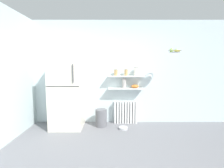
{
  "coord_description": "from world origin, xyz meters",
  "views": [
    {
      "loc": [
        -0.22,
        -2.28,
        1.48
      ],
      "look_at": [
        -0.21,
        1.6,
        1.05
      ],
      "focal_mm": 26.89,
      "sensor_mm": 36.0,
      "label": 1
    }
  ],
  "objects_px": {
    "vase": "(124,83)",
    "refrigerator": "(66,92)",
    "radiator": "(125,112)",
    "trash_bin": "(101,118)",
    "storage_jar_0": "(115,73)",
    "hanging_fruit_basket": "(174,51)",
    "storage_jar_2": "(136,72)",
    "storage_jar_1": "(125,72)",
    "pet_food_bowl": "(123,128)",
    "shelf_bowl": "(134,86)"
  },
  "relations": [
    {
      "from": "storage_jar_0",
      "to": "hanging_fruit_basket",
      "type": "height_order",
      "value": "hanging_fruit_basket"
    },
    {
      "from": "storage_jar_2",
      "to": "vase",
      "type": "height_order",
      "value": "storage_jar_2"
    },
    {
      "from": "refrigerator",
      "to": "storage_jar_2",
      "type": "bearing_deg",
      "value": 8.16
    },
    {
      "from": "storage_jar_2",
      "to": "pet_food_bowl",
      "type": "bearing_deg",
      "value": -130.83
    },
    {
      "from": "trash_bin",
      "to": "pet_food_bowl",
      "type": "height_order",
      "value": "trash_bin"
    },
    {
      "from": "radiator",
      "to": "vase",
      "type": "height_order",
      "value": "vase"
    },
    {
      "from": "radiator",
      "to": "storage_jar_0",
      "type": "distance_m",
      "value": 1.05
    },
    {
      "from": "vase",
      "to": "hanging_fruit_basket",
      "type": "bearing_deg",
      "value": -21.11
    },
    {
      "from": "storage_jar_1",
      "to": "storage_jar_2",
      "type": "relative_size",
      "value": 0.8
    },
    {
      "from": "storage_jar_0",
      "to": "hanging_fruit_basket",
      "type": "xyz_separation_m",
      "value": [
        1.28,
        -0.41,
        0.5
      ]
    },
    {
      "from": "refrigerator",
      "to": "shelf_bowl",
      "type": "height_order",
      "value": "refrigerator"
    },
    {
      "from": "storage_jar_1",
      "to": "hanging_fruit_basket",
      "type": "xyz_separation_m",
      "value": [
        1.03,
        -0.41,
        0.49
      ]
    },
    {
      "from": "refrigerator",
      "to": "pet_food_bowl",
      "type": "relative_size",
      "value": 7.99
    },
    {
      "from": "refrigerator",
      "to": "vase",
      "type": "bearing_deg",
      "value": 9.89
    },
    {
      "from": "storage_jar_1",
      "to": "vase",
      "type": "relative_size",
      "value": 0.68
    },
    {
      "from": "storage_jar_2",
      "to": "storage_jar_0",
      "type": "bearing_deg",
      "value": 180.0
    },
    {
      "from": "storage_jar_0",
      "to": "hanging_fruit_basket",
      "type": "distance_m",
      "value": 1.44
    },
    {
      "from": "pet_food_bowl",
      "to": "hanging_fruit_basket",
      "type": "bearing_deg",
      "value": -1.08
    },
    {
      "from": "storage_jar_0",
      "to": "hanging_fruit_basket",
      "type": "bearing_deg",
      "value": -17.89
    },
    {
      "from": "vase",
      "to": "trash_bin",
      "type": "bearing_deg",
      "value": -160.76
    },
    {
      "from": "storage_jar_1",
      "to": "pet_food_bowl",
      "type": "xyz_separation_m",
      "value": [
        -0.09,
        -0.39,
        -1.28
      ]
    },
    {
      "from": "radiator",
      "to": "storage_jar_1",
      "type": "height_order",
      "value": "storage_jar_1"
    },
    {
      "from": "storage_jar_1",
      "to": "vase",
      "type": "bearing_deg",
      "value": 180.0
    },
    {
      "from": "refrigerator",
      "to": "storage_jar_2",
      "type": "relative_size",
      "value": 8.02
    },
    {
      "from": "vase",
      "to": "shelf_bowl",
      "type": "bearing_deg",
      "value": 0.0
    },
    {
      "from": "refrigerator",
      "to": "hanging_fruit_basket",
      "type": "relative_size",
      "value": 5.87
    },
    {
      "from": "storage_jar_1",
      "to": "storage_jar_2",
      "type": "distance_m",
      "value": 0.25
    },
    {
      "from": "refrigerator",
      "to": "storage_jar_1",
      "type": "bearing_deg",
      "value": 9.59
    },
    {
      "from": "radiator",
      "to": "vase",
      "type": "relative_size",
      "value": 2.34
    },
    {
      "from": "storage_jar_0",
      "to": "radiator",
      "type": "bearing_deg",
      "value": 6.75
    },
    {
      "from": "trash_bin",
      "to": "pet_food_bowl",
      "type": "xyz_separation_m",
      "value": [
        0.53,
        -0.19,
        -0.18
      ]
    },
    {
      "from": "refrigerator",
      "to": "storage_jar_2",
      "type": "height_order",
      "value": "refrigerator"
    },
    {
      "from": "refrigerator",
      "to": "hanging_fruit_basket",
      "type": "xyz_separation_m",
      "value": [
        2.44,
        -0.17,
        0.95
      ]
    },
    {
      "from": "radiator",
      "to": "storage_jar_0",
      "type": "bearing_deg",
      "value": -173.25
    },
    {
      "from": "vase",
      "to": "refrigerator",
      "type": "bearing_deg",
      "value": -170.11
    },
    {
      "from": "storage_jar_1",
      "to": "hanging_fruit_basket",
      "type": "height_order",
      "value": "hanging_fruit_basket"
    },
    {
      "from": "storage_jar_1",
      "to": "storage_jar_2",
      "type": "bearing_deg",
      "value": 0.0
    },
    {
      "from": "storage_jar_0",
      "to": "storage_jar_1",
      "type": "distance_m",
      "value": 0.25
    },
    {
      "from": "vase",
      "to": "shelf_bowl",
      "type": "relative_size",
      "value": 1.32
    },
    {
      "from": "radiator",
      "to": "hanging_fruit_basket",
      "type": "relative_size",
      "value": 2.03
    },
    {
      "from": "vase",
      "to": "hanging_fruit_basket",
      "type": "distance_m",
      "value": 1.38
    },
    {
      "from": "refrigerator",
      "to": "storage_jar_2",
      "type": "distance_m",
      "value": 1.75
    },
    {
      "from": "vase",
      "to": "trash_bin",
      "type": "xyz_separation_m",
      "value": [
        -0.57,
        -0.2,
        -0.83
      ]
    },
    {
      "from": "refrigerator",
      "to": "vase",
      "type": "height_order",
      "value": "refrigerator"
    },
    {
      "from": "shelf_bowl",
      "to": "hanging_fruit_basket",
      "type": "height_order",
      "value": "hanging_fruit_basket"
    },
    {
      "from": "pet_food_bowl",
      "to": "hanging_fruit_basket",
      "type": "xyz_separation_m",
      "value": [
        1.11,
        -0.02,
        1.78
      ]
    },
    {
      "from": "shelf_bowl",
      "to": "pet_food_bowl",
      "type": "height_order",
      "value": "shelf_bowl"
    },
    {
      "from": "storage_jar_0",
      "to": "refrigerator",
      "type": "bearing_deg",
      "value": -168.37
    },
    {
      "from": "storage_jar_2",
      "to": "vase",
      "type": "relative_size",
      "value": 0.85
    },
    {
      "from": "hanging_fruit_basket",
      "to": "radiator",
      "type": "bearing_deg",
      "value": 156.66
    }
  ]
}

